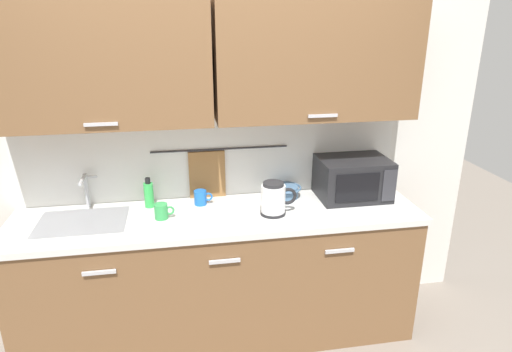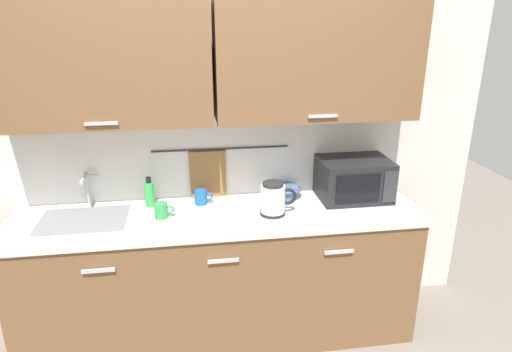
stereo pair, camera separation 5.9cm
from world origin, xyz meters
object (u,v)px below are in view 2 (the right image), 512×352
microwave (354,179)px  electric_kettle (274,199)px  dish_soap_bottle (150,193)px  mug_near_sink (162,210)px  mug_by_kettle (201,197)px  mixing_bowl (286,191)px

microwave → electric_kettle: 0.60m
dish_soap_bottle → mug_near_sink: bearing=-67.2°
microwave → mug_by_kettle: microwave is taller
dish_soap_bottle → mug_by_kettle: dish_soap_bottle is taller
mug_near_sink → mug_by_kettle: size_ratio=1.00×
microwave → dish_soap_bottle: (-1.34, 0.07, -0.05)m
microwave → mug_near_sink: 1.27m
dish_soap_bottle → mug_by_kettle: (0.33, -0.02, -0.04)m
mug_near_sink → electric_kettle: bearing=-4.3°
electric_kettle → dish_soap_bottle: (-0.76, 0.24, -0.01)m
dish_soap_bottle → microwave: bearing=-2.9°
microwave → mug_near_sink: bearing=-174.3°
electric_kettle → microwave: bearing=17.0°
mug_near_sink → mug_by_kettle: same height
mug_near_sink → microwave: bearing=5.7°
mug_by_kettle → electric_kettle: bearing=-27.5°
dish_soap_bottle → mixing_bowl: dish_soap_bottle is taller
mixing_bowl → mug_by_kettle: mug_by_kettle is taller
electric_kettle → dish_soap_bottle: size_ratio=1.16×
electric_kettle → mixing_bowl: electric_kettle is taller
dish_soap_bottle → mug_near_sink: dish_soap_bottle is taller
dish_soap_bottle → mixing_bowl: size_ratio=0.92×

